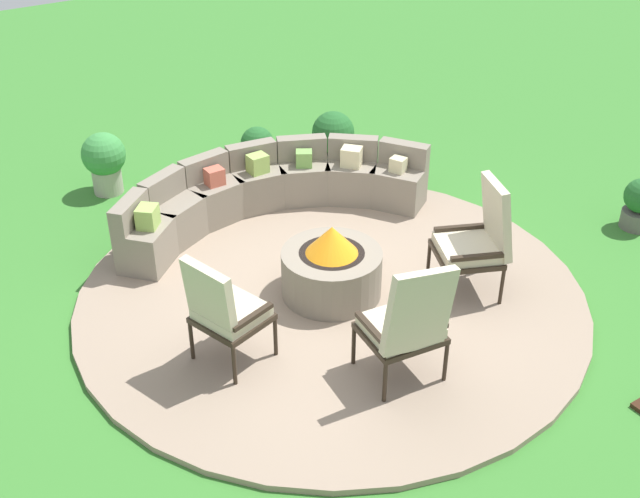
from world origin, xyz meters
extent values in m
plane|color=#387A2D|center=(0.00, 0.00, 0.00)|extent=(24.00, 24.00, 0.00)
cylinder|color=gray|center=(0.00, 0.00, 0.03)|extent=(4.88, 4.88, 0.06)
cylinder|color=gray|center=(0.00, 0.00, 0.29)|extent=(0.96, 0.96, 0.45)
cylinder|color=black|center=(0.00, 0.00, 0.48)|extent=(0.62, 0.62, 0.06)
cone|color=orange|center=(0.00, 0.00, 0.65)|extent=(0.50, 0.50, 0.28)
cube|color=gray|center=(1.61, 1.03, 0.29)|extent=(0.68, 0.72, 0.45)
cube|color=gray|center=(1.74, 1.11, 0.64)|extent=(0.44, 0.56, 0.27)
cube|color=gray|center=(1.26, 1.45, 0.29)|extent=(0.72, 0.71, 0.45)
cube|color=gray|center=(1.35, 1.56, 0.64)|extent=(0.53, 0.49, 0.27)
cube|color=gray|center=(0.79, 1.75, 0.29)|extent=(0.70, 0.64, 0.45)
cube|color=gray|center=(0.85, 1.88, 0.64)|extent=(0.58, 0.38, 0.27)
cube|color=gray|center=(0.27, 1.90, 0.29)|extent=(0.62, 0.52, 0.45)
cube|color=gray|center=(0.29, 2.04, 0.64)|extent=(0.58, 0.24, 0.27)
cube|color=gray|center=(-0.28, 1.90, 0.29)|extent=(0.62, 0.53, 0.45)
cube|color=gray|center=(-0.30, 2.04, 0.64)|extent=(0.58, 0.24, 0.27)
cube|color=gray|center=(-0.81, 1.74, 0.29)|extent=(0.70, 0.64, 0.45)
cube|color=gray|center=(-0.87, 1.87, 0.64)|extent=(0.58, 0.38, 0.27)
cube|color=gray|center=(-1.27, 1.44, 0.29)|extent=(0.72, 0.71, 0.45)
cube|color=gray|center=(-1.36, 1.55, 0.64)|extent=(0.53, 0.49, 0.27)
cube|color=#70A34C|center=(0.77, 1.70, 0.60)|extent=(0.23, 0.23, 0.18)
cube|color=#BC5B47|center=(-0.28, 1.85, 0.61)|extent=(0.19, 0.16, 0.19)
cube|color=beige|center=(1.22, 1.41, 0.62)|extent=(0.28, 0.29, 0.22)
cube|color=#93B756|center=(0.26, 1.85, 0.61)|extent=(0.21, 0.18, 0.21)
cube|color=beige|center=(1.57, 1.01, 0.59)|extent=(0.19, 0.21, 0.16)
cube|color=#93B756|center=(-1.23, 1.40, 0.62)|extent=(0.28, 0.29, 0.22)
cylinder|color=#2D2319|center=(-1.07, -0.01, 0.25)|extent=(0.04, 0.04, 0.38)
cylinder|color=#2D2319|center=(-0.92, -0.51, 0.25)|extent=(0.04, 0.04, 0.38)
cylinder|color=#2D2319|center=(-1.54, -0.16, 0.25)|extent=(0.04, 0.04, 0.38)
cylinder|color=#2D2319|center=(-1.39, -0.65, 0.25)|extent=(0.04, 0.04, 0.38)
cube|color=#2D2319|center=(-1.23, -0.33, 0.47)|extent=(0.67, 0.68, 0.05)
cube|color=beige|center=(-1.23, -0.33, 0.54)|extent=(0.61, 0.62, 0.09)
cube|color=beige|center=(-1.45, -0.40, 0.80)|extent=(0.28, 0.55, 0.64)
cube|color=#2D2319|center=(-1.30, -0.10, 0.60)|extent=(0.45, 0.18, 0.04)
cube|color=#2D2319|center=(-1.16, -0.56, 0.60)|extent=(0.45, 0.18, 0.04)
cylinder|color=#2D2319|center=(-0.43, -0.97, 0.25)|extent=(0.04, 0.04, 0.38)
cylinder|color=#2D2319|center=(0.14, -1.04, 0.25)|extent=(0.04, 0.04, 0.38)
cylinder|color=#2D2319|center=(-0.49, -1.49, 0.25)|extent=(0.04, 0.04, 0.38)
cylinder|color=#2D2319|center=(0.08, -1.56, 0.25)|extent=(0.04, 0.04, 0.38)
cube|color=#2D2319|center=(-0.18, -1.26, 0.47)|extent=(0.68, 0.63, 0.05)
cube|color=beige|center=(-0.18, -1.26, 0.54)|extent=(0.62, 0.58, 0.09)
cube|color=beige|center=(-0.21, -1.50, 0.84)|extent=(0.65, 0.17, 0.77)
cube|color=#2D2319|center=(-0.45, -1.23, 0.60)|extent=(0.11, 0.48, 0.04)
cube|color=#2D2319|center=(0.10, -1.30, 0.60)|extent=(0.11, 0.48, 0.04)
cylinder|color=#2D2319|center=(0.73, -0.80, 0.25)|extent=(0.04, 0.04, 0.38)
cylinder|color=#2D2319|center=(0.96, -0.29, 0.25)|extent=(0.04, 0.04, 0.38)
cylinder|color=#2D2319|center=(1.23, -1.02, 0.25)|extent=(0.04, 0.04, 0.38)
cylinder|color=#2D2319|center=(1.46, -0.52, 0.25)|extent=(0.04, 0.04, 0.38)
cube|color=#2D2319|center=(1.09, -0.66, 0.47)|extent=(0.77, 0.78, 0.05)
cube|color=beige|center=(1.09, -0.66, 0.54)|extent=(0.71, 0.71, 0.09)
cube|color=beige|center=(1.32, -0.76, 0.85)|extent=(0.37, 0.61, 0.75)
cube|color=#2D2319|center=(0.98, -0.90, 0.60)|extent=(0.47, 0.25, 0.04)
cube|color=#2D2319|center=(1.20, -0.41, 0.60)|extent=(0.47, 0.25, 0.04)
cylinder|color=#605B56|center=(1.59, 2.32, 0.13)|extent=(0.41, 0.41, 0.27)
sphere|color=#236028|center=(1.59, 2.32, 0.49)|extent=(0.53, 0.53, 0.53)
sphere|color=#DB337A|center=(1.65, 2.32, 0.60)|extent=(0.18, 0.18, 0.18)
cylinder|color=#605B56|center=(3.58, -0.74, 0.10)|extent=(0.35, 0.35, 0.20)
cylinder|color=#A89E8E|center=(0.77, 2.77, 0.11)|extent=(0.31, 0.31, 0.22)
sphere|color=#236028|center=(0.77, 2.77, 0.38)|extent=(0.41, 0.41, 0.41)
sphere|color=#E55638|center=(0.81, 2.77, 0.46)|extent=(0.14, 0.14, 0.14)
cylinder|color=#A89E8E|center=(-1.00, 3.28, 0.15)|extent=(0.35, 0.35, 0.30)
sphere|color=#3D8E42|center=(-1.00, 3.28, 0.49)|extent=(0.51, 0.51, 0.51)
sphere|color=#E55638|center=(-0.95, 3.28, 0.58)|extent=(0.16, 0.16, 0.16)
camera|label=1|loc=(-3.57, -5.23, 4.51)|focal=44.99mm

